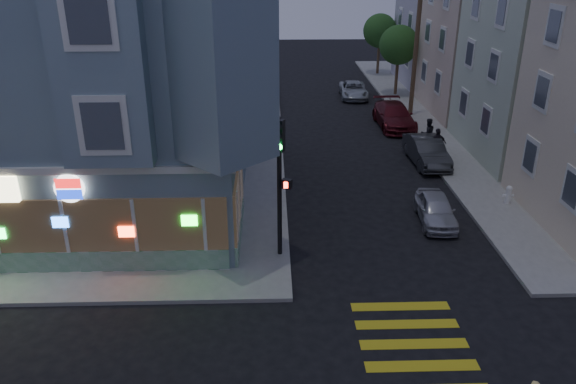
{
  "coord_description": "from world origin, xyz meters",
  "views": [
    {
      "loc": [
        2.36,
        -13.53,
        10.75
      ],
      "look_at": [
        2.95,
        5.33,
        2.53
      ],
      "focal_mm": 35.0,
      "sensor_mm": 36.0,
      "label": 1
    }
  ],
  "objects_px": {
    "street_tree_far": "(380,31)",
    "parked_car_a": "(436,209)",
    "pedestrian_a": "(428,133)",
    "fire_hydrant": "(508,194)",
    "utility_pole": "(416,46)",
    "traffic_signal": "(280,166)",
    "parked_car_b": "(426,151)",
    "parked_car_c": "(394,116)",
    "pedestrian_b": "(437,144)",
    "parked_car_d": "(354,90)",
    "street_tree_near": "(399,45)"
  },
  "relations": [
    {
      "from": "utility_pole",
      "to": "traffic_signal",
      "type": "xyz_separation_m",
      "value": [
        -9.35,
        -19.13,
        -1.05
      ]
    },
    {
      "from": "utility_pole",
      "to": "pedestrian_a",
      "type": "distance_m",
      "value": 8.05
    },
    {
      "from": "utility_pole",
      "to": "street_tree_far",
      "type": "distance_m",
      "value": 14.03
    },
    {
      "from": "street_tree_near",
      "to": "pedestrian_a",
      "type": "height_order",
      "value": "street_tree_near"
    },
    {
      "from": "parked_car_c",
      "to": "pedestrian_b",
      "type": "bearing_deg",
      "value": -83.25
    },
    {
      "from": "pedestrian_b",
      "to": "parked_car_a",
      "type": "distance_m",
      "value": 7.52
    },
    {
      "from": "utility_pole",
      "to": "street_tree_near",
      "type": "relative_size",
      "value": 1.7
    },
    {
      "from": "street_tree_far",
      "to": "parked_car_b",
      "type": "height_order",
      "value": "street_tree_far"
    },
    {
      "from": "utility_pole",
      "to": "street_tree_near",
      "type": "xyz_separation_m",
      "value": [
        0.2,
        6.0,
        -0.86
      ]
    },
    {
      "from": "street_tree_far",
      "to": "parked_car_c",
      "type": "height_order",
      "value": "street_tree_far"
    },
    {
      "from": "parked_car_d",
      "to": "street_tree_far",
      "type": "bearing_deg",
      "value": 70.18
    },
    {
      "from": "street_tree_near",
      "to": "pedestrian_b",
      "type": "xyz_separation_m",
      "value": [
        -0.9,
        -15.03,
        -2.9
      ]
    },
    {
      "from": "street_tree_far",
      "to": "fire_hydrant",
      "type": "bearing_deg",
      "value": -88.41
    },
    {
      "from": "street_tree_far",
      "to": "parked_car_a",
      "type": "height_order",
      "value": "street_tree_far"
    },
    {
      "from": "traffic_signal",
      "to": "fire_hydrant",
      "type": "xyz_separation_m",
      "value": [
        10.35,
        4.38,
        -3.15
      ]
    },
    {
      "from": "parked_car_d",
      "to": "parked_car_b",
      "type": "bearing_deg",
      "value": -80.7
    },
    {
      "from": "street_tree_near",
      "to": "parked_car_a",
      "type": "relative_size",
      "value": 1.5
    },
    {
      "from": "street_tree_far",
      "to": "pedestrian_a",
      "type": "relative_size",
      "value": 3.02
    },
    {
      "from": "street_tree_far",
      "to": "parked_car_a",
      "type": "relative_size",
      "value": 1.5
    },
    {
      "from": "parked_car_b",
      "to": "traffic_signal",
      "type": "distance_m",
      "value": 13.11
    },
    {
      "from": "street_tree_near",
      "to": "parked_car_d",
      "type": "height_order",
      "value": "street_tree_near"
    },
    {
      "from": "street_tree_near",
      "to": "fire_hydrant",
      "type": "height_order",
      "value": "street_tree_near"
    },
    {
      "from": "street_tree_near",
      "to": "traffic_signal",
      "type": "xyz_separation_m",
      "value": [
        -9.55,
        -25.13,
        -0.19
      ]
    },
    {
      "from": "parked_car_a",
      "to": "utility_pole",
      "type": "bearing_deg",
      "value": 84.65
    },
    {
      "from": "street_tree_near",
      "to": "parked_car_a",
      "type": "height_order",
      "value": "street_tree_near"
    },
    {
      "from": "street_tree_far",
      "to": "pedestrian_a",
      "type": "height_order",
      "value": "street_tree_far"
    },
    {
      "from": "parked_car_d",
      "to": "traffic_signal",
      "type": "xyz_separation_m",
      "value": [
        -6.15,
        -24.59,
        3.14
      ]
    },
    {
      "from": "street_tree_near",
      "to": "pedestrian_b",
      "type": "relative_size",
      "value": 3.01
    },
    {
      "from": "street_tree_near",
      "to": "street_tree_far",
      "type": "xyz_separation_m",
      "value": [
        0.0,
        8.0,
        0.0
      ]
    },
    {
      "from": "parked_car_c",
      "to": "fire_hydrant",
      "type": "distance_m",
      "value": 12.63
    },
    {
      "from": "street_tree_near",
      "to": "parked_car_c",
      "type": "xyz_separation_m",
      "value": [
        -1.86,
        -8.41,
        -3.18
      ]
    },
    {
      "from": "street_tree_near",
      "to": "utility_pole",
      "type": "bearing_deg",
      "value": -91.91
    },
    {
      "from": "parked_car_b",
      "to": "parked_car_c",
      "type": "distance_m",
      "value": 6.83
    },
    {
      "from": "street_tree_near",
      "to": "parked_car_c",
      "type": "relative_size",
      "value": 1.01
    },
    {
      "from": "parked_car_a",
      "to": "parked_car_c",
      "type": "distance_m",
      "value": 13.9
    },
    {
      "from": "street_tree_far",
      "to": "parked_car_d",
      "type": "height_order",
      "value": "street_tree_far"
    },
    {
      "from": "pedestrian_a",
      "to": "parked_car_b",
      "type": "xyz_separation_m",
      "value": [
        -0.6,
        -2.16,
        -0.3
      ]
    },
    {
      "from": "parked_car_a",
      "to": "traffic_signal",
      "type": "xyz_separation_m",
      "value": [
        -6.64,
        -2.87,
        3.15
      ]
    },
    {
      "from": "pedestrian_b",
      "to": "utility_pole",
      "type": "bearing_deg",
      "value": -105.54
    },
    {
      "from": "parked_car_c",
      "to": "parked_car_b",
      "type": "bearing_deg",
      "value": -88.48
    },
    {
      "from": "pedestrian_b",
      "to": "parked_car_d",
      "type": "height_order",
      "value": "pedestrian_b"
    },
    {
      "from": "pedestrian_b",
      "to": "traffic_signal",
      "type": "relative_size",
      "value": 0.33
    },
    {
      "from": "pedestrian_a",
      "to": "parked_car_a",
      "type": "distance_m",
      "value": 9.42
    },
    {
      "from": "pedestrian_a",
      "to": "fire_hydrant",
      "type": "height_order",
      "value": "pedestrian_a"
    },
    {
      "from": "utility_pole",
      "to": "pedestrian_a",
      "type": "xyz_separation_m",
      "value": [
        -0.7,
        -7.07,
        -3.77
      ]
    },
    {
      "from": "parked_car_b",
      "to": "street_tree_near",
      "type": "bearing_deg",
      "value": 81.68
    },
    {
      "from": "pedestrian_b",
      "to": "parked_car_b",
      "type": "bearing_deg",
      "value": 7.73
    },
    {
      "from": "traffic_signal",
      "to": "fire_hydrant",
      "type": "bearing_deg",
      "value": 45.3
    },
    {
      "from": "parked_car_a",
      "to": "fire_hydrant",
      "type": "relative_size",
      "value": 4.2
    },
    {
      "from": "fire_hydrant",
      "to": "parked_car_d",
      "type": "bearing_deg",
      "value": 101.75
    }
  ]
}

